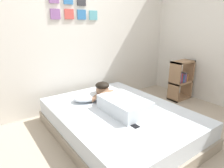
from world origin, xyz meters
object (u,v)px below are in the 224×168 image
object	(u,v)px
person_lying	(117,101)
coffee_cup	(118,94)
bookshelf	(181,80)
pillow	(90,96)
bed	(119,121)
cell_phone	(134,125)

from	to	relation	value
person_lying	coffee_cup	xyz separation A→B (m)	(0.28, 0.34, -0.07)
bookshelf	pillow	bearing A→B (deg)	173.13
bookshelf	bed	bearing A→B (deg)	-170.41
coffee_cup	bookshelf	xyz separation A→B (m)	(1.43, -0.10, -0.00)
pillow	bookshelf	distance (m)	1.87
person_lying	bookshelf	bearing A→B (deg)	8.10
bed	pillow	world-z (taller)	pillow
person_lying	coffee_cup	size ratio (longest dim) A/B	7.36
person_lying	bookshelf	xyz separation A→B (m)	(1.71, 0.24, -0.07)
person_lying	pillow	bearing A→B (deg)	107.14
bed	cell_phone	world-z (taller)	cell_phone
cell_phone	bookshelf	distance (m)	1.98
coffee_cup	pillow	bearing A→B (deg)	164.07
person_lying	bookshelf	world-z (taller)	bookshelf
pillow	bookshelf	bearing A→B (deg)	-6.87
bed	coffee_cup	world-z (taller)	coffee_cup
cell_phone	coffee_cup	bearing A→B (deg)	62.85
coffee_cup	cell_phone	distance (m)	0.92
bed	pillow	distance (m)	0.58
bed	bookshelf	size ratio (longest dim) A/B	2.70
person_lying	cell_phone	xyz separation A→B (m)	(-0.13, -0.47, -0.10)
bed	pillow	size ratio (longest dim) A/B	3.89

